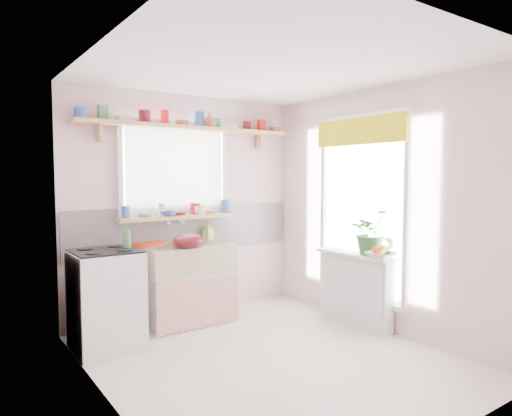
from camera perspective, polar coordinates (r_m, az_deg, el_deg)
room at (r=4.99m, az=1.93°, el=1.48°), size 3.20×3.20×3.20m
sink_unit at (r=5.06m, az=-8.57°, el=-9.27°), size 0.95×0.65×1.11m
cooker at (r=4.49m, az=-18.23°, el=-10.76°), size 0.58×0.58×0.93m
radiator_ledge at (r=5.07m, az=12.36°, el=-9.69°), size 0.22×0.95×0.78m
windowsill at (r=5.11m, az=-9.59°, el=-1.10°), size 1.40×0.22×0.04m
pine_shelf at (r=5.18m, az=-8.15°, el=9.84°), size 2.52×0.24×0.04m
shelf_crockery at (r=5.17m, az=-8.59°, el=10.68°), size 2.47×0.11×0.12m
sill_crockery at (r=5.10m, az=-9.78°, el=-0.27°), size 1.35×0.11×0.12m
dish_tray at (r=5.01m, az=-13.53°, el=-4.38°), size 0.44×0.38×0.04m
colander at (r=4.77m, az=-8.42°, el=-4.05°), size 0.35×0.35×0.15m
jade_plant at (r=4.88m, az=14.13°, el=-2.93°), size 0.44×0.39×0.47m
fruit_bowl at (r=4.66m, az=15.34°, el=-5.75°), size 0.32×0.32×0.07m
herb_pot at (r=4.75m, az=16.28°, el=-4.70°), size 0.12×0.09×0.22m
soap_bottle_sink at (r=5.32m, az=-6.01°, el=-2.86°), size 0.12×0.12×0.21m
sill_cup at (r=5.16m, az=-7.04°, el=-0.27°), size 0.15×0.15×0.10m
sill_bowl at (r=4.99m, az=-10.87°, el=-0.68°), size 0.19×0.19×0.06m
shelf_vase at (r=5.23m, az=-5.83°, el=10.89°), size 0.16×0.16×0.16m
cooker_bottle at (r=4.49m, az=-15.85°, el=-3.37°), size 0.09×0.09×0.22m
fruit at (r=4.66m, az=15.34°, el=-5.01°), size 0.20×0.14×0.10m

